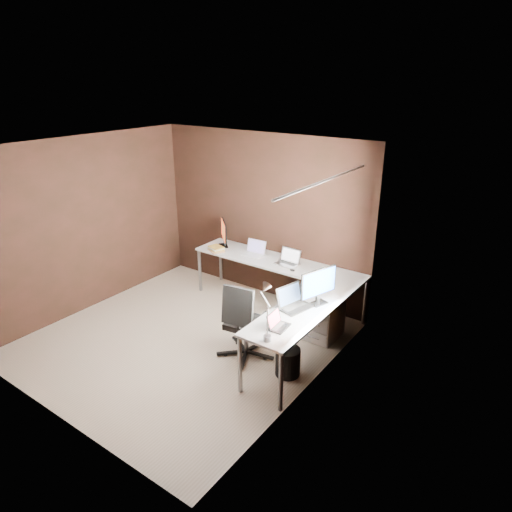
{
  "coord_description": "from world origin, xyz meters",
  "views": [
    {
      "loc": [
        3.76,
        -3.67,
        3.25
      ],
      "look_at": [
        0.49,
        0.95,
        0.99
      ],
      "focal_mm": 32.0,
      "sensor_mm": 36.0,
      "label": 1
    }
  ],
  "objects": [
    {
      "name": "desk_lamp",
      "position": [
        1.48,
        -0.28,
        1.1
      ],
      "size": [
        0.19,
        0.22,
        0.59
      ],
      "rotation": [
        0.0,
        0.0,
        0.09
      ],
      "color": "slate",
      "rests_on": "desk"
    },
    {
      "name": "monitor_right",
      "position": [
        1.58,
        0.68,
        0.98
      ],
      "size": [
        0.21,
        0.51,
        0.43
      ],
      "rotation": [
        0.0,
        0.0,
        1.25
      ],
      "color": "black",
      "rests_on": "desk"
    },
    {
      "name": "drawer_pedestal",
      "position": [
        1.43,
        1.15,
        0.3
      ],
      "size": [
        0.42,
        0.5,
        0.6
      ],
      "primitive_type": "cube",
      "color": "white",
      "rests_on": "ground"
    },
    {
      "name": "mouse_left",
      "position": [
        -0.54,
        1.31,
        0.75
      ],
      "size": [
        0.09,
        0.06,
        0.03
      ],
      "primitive_type": "ellipsoid",
      "rotation": [
        0.0,
        0.0,
        -0.11
      ],
      "color": "black",
      "rests_on": "desk"
    },
    {
      "name": "book_stack",
      "position": [
        -0.5,
        1.3,
        0.77
      ],
      "size": [
        0.3,
        0.28,
        0.08
      ],
      "rotation": [
        0.0,
        0.0,
        -0.36
      ],
      "color": "tan",
      "rests_on": "desk"
    },
    {
      "name": "laptop_black_small",
      "position": [
        1.48,
        -0.06,
        0.77
      ],
      "size": [
        0.2,
        0.26,
        0.17
      ],
      "rotation": [
        0.0,
        0.0,
        1.65
      ],
      "color": "black",
      "rests_on": "desk"
    },
    {
      "name": "desk",
      "position": [
        0.84,
        1.04,
        0.68
      ],
      "size": [
        2.65,
        2.25,
        0.73
      ],
      "color": "white",
      "rests_on": "ground"
    },
    {
      "name": "monitor_left",
      "position": [
        -0.54,
        1.54,
        0.96
      ],
      "size": [
        0.35,
        0.35,
        0.41
      ],
      "rotation": [
        0.0,
        0.0,
        -0.78
      ],
      "color": "black",
      "rests_on": "desk"
    },
    {
      "name": "room",
      "position": [
        0.34,
        0.07,
        1.28
      ],
      "size": [
        3.6,
        3.6,
        2.5
      ],
      "color": "beige",
      "rests_on": "ground"
    },
    {
      "name": "laptop_white",
      "position": [
        0.06,
        1.53,
        0.78
      ],
      "size": [
        0.33,
        0.24,
        0.21
      ],
      "rotation": [
        0.0,
        0.0,
        0.05
      ],
      "color": "white",
      "rests_on": "desk"
    },
    {
      "name": "mouse_corner",
      "position": [
        0.85,
        1.31,
        0.75
      ],
      "size": [
        0.09,
        0.06,
        0.03
      ],
      "primitive_type": "ellipsoid",
      "rotation": [
        0.0,
        0.0,
        -0.15
      ],
      "color": "black",
      "rests_on": "desk"
    },
    {
      "name": "laptop_black_big",
      "position": [
        1.38,
        0.43,
        0.78
      ],
      "size": [
        0.35,
        0.43,
        0.25
      ],
      "rotation": [
        0.0,
        0.0,
        1.32
      ],
      "color": "black",
      "rests_on": "desk"
    },
    {
      "name": "laptop_silver",
      "position": [
        0.66,
        1.51,
        0.78
      ],
      "size": [
        0.33,
        0.24,
        0.22
      ],
      "rotation": [
        0.0,
        0.0,
        -0.04
      ],
      "color": "silver",
      "rests_on": "desk"
    },
    {
      "name": "wastebasket",
      "position": [
        1.5,
        0.16,
        0.17
      ],
      "size": [
        0.32,
        0.32,
        0.33
      ],
      "primitive_type": "cylinder",
      "rotation": [
        0.0,
        0.0,
        0.13
      ],
      "color": "black",
      "rests_on": "ground"
    },
    {
      "name": "office_chair",
      "position": [
        0.87,
        0.18,
        0.29
      ],
      "size": [
        0.56,
        0.57,
        1.0
      ],
      "rotation": [
        0.0,
        0.0,
        0.16
      ],
      "color": "black",
      "rests_on": "ground"
    }
  ]
}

